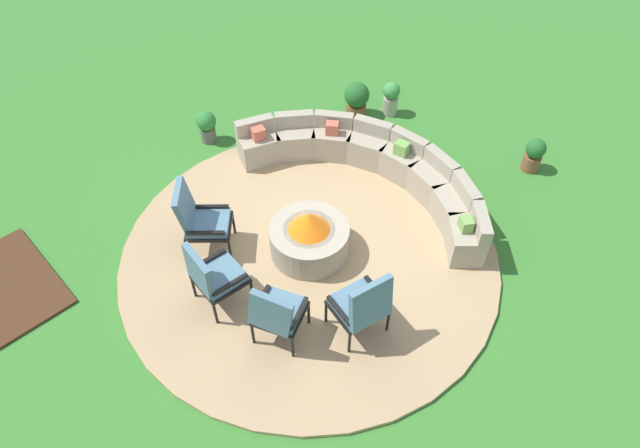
# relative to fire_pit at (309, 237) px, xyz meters

# --- Properties ---
(ground_plane) EXTENTS (24.00, 24.00, 0.00)m
(ground_plane) POSITION_rel_fire_pit_xyz_m (0.00, 0.00, -0.34)
(ground_plane) COLOR #387A2D
(patio_circle) EXTENTS (5.20, 5.20, 0.06)m
(patio_circle) POSITION_rel_fire_pit_xyz_m (0.00, 0.00, -0.31)
(patio_circle) COLOR tan
(patio_circle) RESTS_ON ground_plane
(mulch_bed_left) EXTENTS (1.75, 1.29, 0.04)m
(mulch_bed_left) POSITION_rel_fire_pit_xyz_m (-2.34, -3.37, -0.32)
(mulch_bed_left) COLOR #472B19
(mulch_bed_left) RESTS_ON ground_plane
(fire_pit) EXTENTS (1.08, 1.08, 0.73)m
(fire_pit) POSITION_rel_fire_pit_xyz_m (0.00, 0.00, 0.00)
(fire_pit) COLOR #9E937F
(fire_pit) RESTS_ON patio_circle
(curved_stone_bench) EXTENTS (4.14, 1.98, 0.70)m
(curved_stone_bench) POSITION_rel_fire_pit_xyz_m (-0.38, 1.67, 0.01)
(curved_stone_bench) COLOR #9E937F
(curved_stone_bench) RESTS_ON patio_circle
(lounge_chair_front_left) EXTENTS (0.80, 0.84, 1.14)m
(lounge_chair_front_left) POSITION_rel_fire_pit_xyz_m (-1.05, -0.99, 0.28)
(lounge_chair_front_left) COLOR black
(lounge_chair_front_left) RESTS_ON patio_circle
(lounge_chair_front_right) EXTENTS (0.61, 0.62, 1.06)m
(lounge_chair_front_right) POSITION_rel_fire_pit_xyz_m (-0.18, -1.43, 0.26)
(lounge_chair_front_right) COLOR black
(lounge_chair_front_right) RESTS_ON patio_circle
(lounge_chair_back_left) EXTENTS (0.73, 0.74, 1.03)m
(lounge_chair_back_left) POSITION_rel_fire_pit_xyz_m (0.76, -1.21, 0.26)
(lounge_chair_back_left) COLOR black
(lounge_chair_back_left) RESTS_ON patio_circle
(lounge_chair_back_right) EXTENTS (0.68, 0.69, 1.05)m
(lounge_chair_back_right) POSITION_rel_fire_pit_xyz_m (1.37, -0.43, 0.27)
(lounge_chair_back_right) COLOR black
(lounge_chair_back_right) RESTS_ON patio_circle
(potted_plant_0) EXTENTS (0.44, 0.44, 0.64)m
(potted_plant_0) POSITION_rel_fire_pit_xyz_m (-1.81, 2.82, 0.00)
(potted_plant_0) COLOR brown
(potted_plant_0) RESTS_ON ground_plane
(potted_plant_1) EXTENTS (0.31, 0.31, 0.57)m
(potted_plant_1) POSITION_rel_fire_pit_xyz_m (1.14, 3.79, -0.04)
(potted_plant_1) COLOR brown
(potted_plant_1) RESTS_ON ground_plane
(potted_plant_2) EXTENTS (0.33, 0.33, 0.57)m
(potted_plant_2) POSITION_rel_fire_pit_xyz_m (-3.03, 0.48, -0.03)
(potted_plant_2) COLOR #605B56
(potted_plant_2) RESTS_ON ground_plane
(potted_plant_3) EXTENTS (0.30, 0.30, 0.62)m
(potted_plant_3) POSITION_rel_fire_pit_xyz_m (-1.43, 3.30, -0.01)
(potted_plant_3) COLOR #A89E8E
(potted_plant_3) RESTS_ON ground_plane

